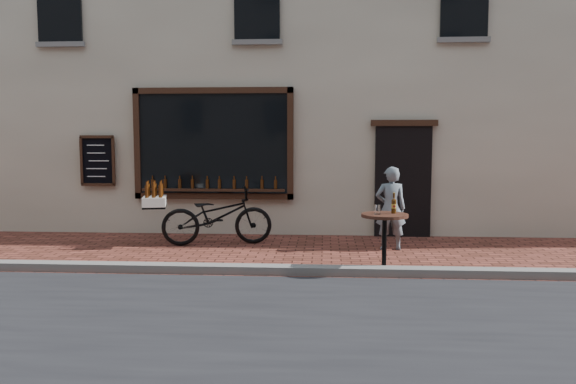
{
  "coord_description": "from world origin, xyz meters",
  "views": [
    {
      "loc": [
        0.37,
        -7.78,
        1.98
      ],
      "look_at": [
        -0.24,
        1.2,
        1.1
      ],
      "focal_mm": 35.0,
      "sensor_mm": 36.0,
      "label": 1
    }
  ],
  "objects": [
    {
      "name": "cargo_bicycle",
      "position": [
        -1.67,
        2.35,
        0.54
      ],
      "size": [
        2.42,
        1.16,
        1.14
      ],
      "rotation": [
        0.0,
        0.0,
        1.8
      ],
      "color": "black",
      "rests_on": "ground"
    },
    {
      "name": "shop_building",
      "position": [
        0.0,
        6.5,
        5.0
      ],
      "size": [
        28.0,
        6.2,
        10.0
      ],
      "color": "beige",
      "rests_on": "ground"
    },
    {
      "name": "bistro_table",
      "position": [
        1.23,
        0.35,
        0.62
      ],
      "size": [
        0.68,
        0.68,
        1.17
      ],
      "color": "black",
      "rests_on": "ground"
    },
    {
      "name": "pedestrian",
      "position": [
        1.51,
        2.11,
        0.73
      ],
      "size": [
        0.55,
        0.37,
        1.47
      ],
      "primitive_type": "imported",
      "rotation": [
        0.0,
        0.0,
        3.17
      ],
      "color": "slate",
      "rests_on": "ground"
    },
    {
      "name": "ground",
      "position": [
        0.0,
        0.0,
        0.0
      ],
      "size": [
        90.0,
        90.0,
        0.0
      ],
      "primitive_type": "plane",
      "color": "#51251A",
      "rests_on": "ground"
    },
    {
      "name": "kerb",
      "position": [
        0.0,
        0.2,
        0.06
      ],
      "size": [
        90.0,
        0.25,
        0.12
      ],
      "primitive_type": "cube",
      "color": "slate",
      "rests_on": "ground"
    }
  ]
}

